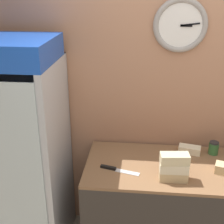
# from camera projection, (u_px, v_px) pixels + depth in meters

# --- Properties ---
(wall_back) EXTENTS (5.20, 0.10, 2.70)m
(wall_back) POSITION_uv_depth(u_px,v_px,m) (178.00, 99.00, 2.74)
(wall_back) COLOR #AD7A5B
(wall_back) RESTS_ON ground_plane
(prep_counter) EXTENTS (1.52, 0.71, 0.92)m
(prep_counter) POSITION_uv_depth(u_px,v_px,m) (174.00, 211.00, 2.72)
(prep_counter) COLOR #332D28
(prep_counter) RESTS_ON ground_plane
(beverage_cooler) EXTENTS (0.66, 0.70, 1.94)m
(beverage_cooler) POSITION_uv_depth(u_px,v_px,m) (25.00, 141.00, 2.66)
(beverage_cooler) COLOR #B2B7BC
(beverage_cooler) RESTS_ON ground_plane
(sandwich_stack_bottom) EXTENTS (0.22, 0.11, 0.07)m
(sandwich_stack_bottom) POSITION_uv_depth(u_px,v_px,m) (173.00, 175.00, 2.36)
(sandwich_stack_bottom) COLOR tan
(sandwich_stack_bottom) RESTS_ON prep_counter
(sandwich_stack_middle) EXTENTS (0.21, 0.10, 0.07)m
(sandwich_stack_middle) POSITION_uv_depth(u_px,v_px,m) (174.00, 167.00, 2.33)
(sandwich_stack_middle) COLOR beige
(sandwich_stack_middle) RESTS_ON sandwich_stack_bottom
(sandwich_stack_top) EXTENTS (0.22, 0.12, 0.07)m
(sandwich_stack_top) POSITION_uv_depth(u_px,v_px,m) (175.00, 159.00, 2.30)
(sandwich_stack_top) COLOR beige
(sandwich_stack_top) RESTS_ON sandwich_stack_middle
(sandwich_flat_left) EXTENTS (0.20, 0.13, 0.06)m
(sandwich_flat_left) POSITION_uv_depth(u_px,v_px,m) (189.00, 150.00, 2.73)
(sandwich_flat_left) COLOR beige
(sandwich_flat_left) RESTS_ON prep_counter
(chefs_knife) EXTENTS (0.32, 0.11, 0.02)m
(chefs_knife) POSITION_uv_depth(u_px,v_px,m) (114.00, 169.00, 2.49)
(chefs_knife) COLOR silver
(chefs_knife) RESTS_ON prep_counter
(condiment_jar) EXTENTS (0.08, 0.08, 0.11)m
(condiment_jar) POSITION_uv_depth(u_px,v_px,m) (214.00, 148.00, 2.71)
(condiment_jar) COLOR #336B38
(condiment_jar) RESTS_ON prep_counter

